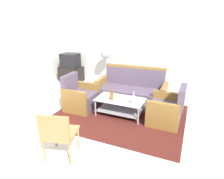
# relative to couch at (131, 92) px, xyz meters

# --- Properties ---
(ground_plane) EXTENTS (14.00, 14.00, 0.00)m
(ground_plane) POSITION_rel_couch_xyz_m (-0.01, -1.53, -0.32)
(ground_plane) COLOR white
(wall_back) EXTENTS (6.52, 0.12, 2.80)m
(wall_back) POSITION_rel_couch_xyz_m (-0.01, 1.53, 1.08)
(wall_back) COLOR silver
(wall_back) RESTS_ON ground
(rug) EXTENTS (2.91, 2.29, 0.01)m
(rug) POSITION_rel_couch_xyz_m (-0.04, -0.75, -0.31)
(rug) COLOR #511E19
(rug) RESTS_ON ground
(couch) EXTENTS (1.82, 0.79, 0.96)m
(couch) POSITION_rel_couch_xyz_m (0.00, 0.00, 0.00)
(couch) COLOR #5B4C60
(couch) RESTS_ON rug
(armchair_left) EXTENTS (0.72, 0.78, 0.85)m
(armchair_left) POSITION_rel_couch_xyz_m (-1.08, -0.80, -0.03)
(armchair_left) COLOR #5B4C60
(armchair_left) RESTS_ON rug
(armchair_right) EXTENTS (0.71, 0.77, 0.85)m
(armchair_right) POSITION_rel_couch_xyz_m (1.01, -0.67, -0.03)
(armchair_right) COLOR #5B4C60
(armchair_right) RESTS_ON rug
(coffee_table) EXTENTS (1.10, 0.60, 0.40)m
(coffee_table) POSITION_rel_couch_xyz_m (-0.03, -0.76, -0.04)
(coffee_table) COLOR silver
(coffee_table) RESTS_ON rug
(bottle_clear) EXTENTS (0.06, 0.06, 0.29)m
(bottle_clear) POSITION_rel_couch_xyz_m (0.33, -0.91, 0.20)
(bottle_clear) COLOR silver
(bottle_clear) RESTS_ON coffee_table
(bottle_brown) EXTENTS (0.07, 0.07, 0.26)m
(bottle_brown) POSITION_rel_couch_xyz_m (-0.19, -0.87, 0.19)
(bottle_brown) COLOR brown
(bottle_brown) RESTS_ON coffee_table
(cup) EXTENTS (0.08, 0.08, 0.10)m
(cup) POSITION_rel_couch_xyz_m (-0.31, -0.85, 0.14)
(cup) COLOR silver
(cup) RESTS_ON coffee_table
(tv_stand) EXTENTS (0.80, 0.50, 0.52)m
(tv_stand) POSITION_rel_couch_xyz_m (-2.60, 1.02, -0.06)
(tv_stand) COLOR black
(tv_stand) RESTS_ON ground
(television) EXTENTS (0.61, 0.46, 0.48)m
(television) POSITION_rel_couch_xyz_m (-2.60, 1.02, 0.44)
(television) COLOR black
(television) RESTS_ON tv_stand
(pedestal_fan) EXTENTS (0.36, 0.36, 1.27)m
(pedestal_fan) POSITION_rel_couch_xyz_m (-1.23, 1.07, 0.70)
(pedestal_fan) COLOR #2D2D33
(pedestal_fan) RESTS_ON ground
(wicker_chair) EXTENTS (0.59, 0.59, 0.84)m
(wicker_chair) POSITION_rel_couch_xyz_m (-0.37, -2.53, 0.18)
(wicker_chair) COLOR #AD844C
(wicker_chair) RESTS_ON ground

